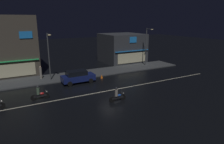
{
  "coord_description": "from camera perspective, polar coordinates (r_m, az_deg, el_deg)",
  "views": [
    {
      "loc": [
        -10.55,
        -19.57,
        8.06
      ],
      "look_at": [
        1.11,
        1.79,
        1.68
      ],
      "focal_mm": 31.95,
      "sensor_mm": 36.0,
      "label": 1
    }
  ],
  "objects": [
    {
      "name": "parked_car_near_kerb",
      "position": [
        26.51,
        -9.79,
        -1.27
      ],
      "size": [
        4.3,
        1.98,
        1.67
      ],
      "color": "navy",
      "rests_on": "ground"
    },
    {
      "name": "lane_divider_stripe",
      "position": [
        23.64,
        -0.29,
        -5.23
      ],
      "size": [
        31.46,
        0.16,
        0.01
      ],
      "primitive_type": "cube",
      "color": "beige",
      "rests_on": "ground"
    },
    {
      "name": "motorcycle_following",
      "position": [
        22.1,
        -20.06,
        -5.88
      ],
      "size": [
        1.9,
        0.6,
        1.52
      ],
      "rotation": [
        0.0,
        0.0,
        -0.09
      ],
      "color": "black",
      "rests_on": "ground"
    },
    {
      "name": "pedestrian_on_sidewalk",
      "position": [
        29.22,
        -19.71,
        -0.2
      ],
      "size": [
        0.32,
        0.32,
        1.8
      ],
      "rotation": [
        0.0,
        0.0,
        2.92
      ],
      "color": "gray",
      "rests_on": "sidewalk_far"
    },
    {
      "name": "traffic_cone",
      "position": [
        28.39,
        -2.97,
        -1.25
      ],
      "size": [
        0.36,
        0.36,
        0.55
      ],
      "primitive_type": "cone",
      "color": "orange",
      "rests_on": "ground"
    },
    {
      "name": "streetlamp_mid",
      "position": [
        35.84,
        9.99,
        8.02
      ],
      "size": [
        0.44,
        1.64,
        6.53
      ],
      "color": "#47494C",
      "rests_on": "sidewalk_far"
    },
    {
      "name": "ground_plane",
      "position": [
        23.64,
        -0.29,
        -5.24
      ],
      "size": [
        140.0,
        140.0,
        0.0
      ],
      "primitive_type": "plane",
      "color": "black"
    },
    {
      "name": "sidewalk_far",
      "position": [
        30.66,
        -7.49,
        -0.55
      ],
      "size": [
        33.12,
        4.44,
        0.14
      ],
      "primitive_type": "cube",
      "color": "#424447",
      "rests_on": "ground"
    },
    {
      "name": "storefront_left_block",
      "position": [
        39.58,
        2.84,
        6.93
      ],
      "size": [
        7.51,
        7.31,
        5.45
      ],
      "color": "#383A3F",
      "rests_on": "ground"
    },
    {
      "name": "storefront_center_block",
      "position": [
        33.99,
        -27.62,
        6.77
      ],
      "size": [
        7.68,
        7.97,
        8.72
      ],
      "color": "#4C443A",
      "rests_on": "ground"
    },
    {
      "name": "streetlamp_west",
      "position": [
        27.48,
        -17.59,
        5.3
      ],
      "size": [
        0.44,
        1.64,
        6.28
      ],
      "color": "#47494C",
      "rests_on": "sidewalk_far"
    },
    {
      "name": "motorcycle_opposite_lane",
      "position": [
        20.33,
        1.48,
        -6.74
      ],
      "size": [
        1.9,
        0.6,
        1.52
      ],
      "rotation": [
        0.0,
        0.0,
        3.19
      ],
      "color": "black",
      "rests_on": "ground"
    }
  ]
}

